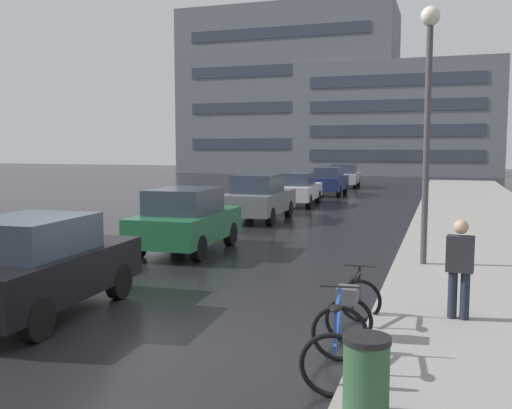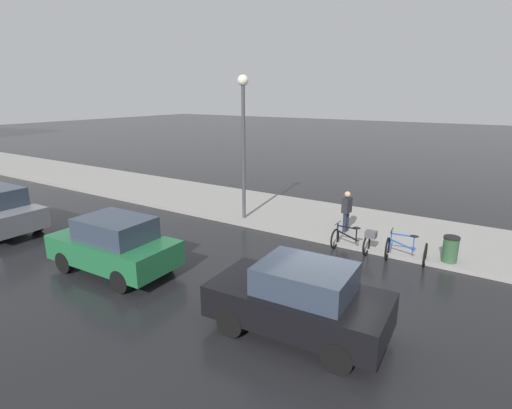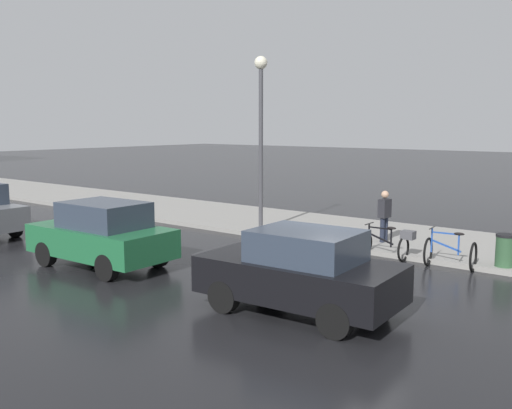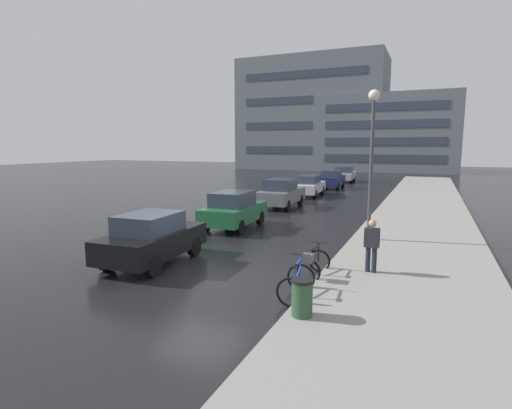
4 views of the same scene
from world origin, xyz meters
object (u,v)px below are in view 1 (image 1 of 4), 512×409
at_px(car_black, 36,265).
at_px(car_silver, 344,176).
at_px(bicycle_second, 353,304).
at_px(bicycle_nearest, 336,345).
at_px(car_grey, 259,198).
at_px(pedestrian, 460,267).
at_px(car_white, 298,189).
at_px(streetlamp, 428,95).
at_px(car_green, 186,220).
at_px(car_navy, 329,181).
at_px(trash_bin, 366,383).

relative_size(car_black, car_silver, 0.91).
bearing_deg(bicycle_second, bicycle_nearest, -88.41).
relative_size(car_grey, car_silver, 0.99).
bearing_deg(pedestrian, bicycle_second, -149.05).
distance_m(car_white, car_silver, 12.66).
height_order(car_black, car_white, car_black).
xyz_separation_m(bicycle_nearest, car_white, (-5.43, 19.70, 0.38)).
relative_size(car_white, streetlamp, 0.77).
height_order(car_green, pedestrian, car_green).
bearing_deg(car_silver, car_white, -90.48).
bearing_deg(car_green, car_black, -88.96).
height_order(car_navy, streetlamp, streetlamp).
xyz_separation_m(bicycle_nearest, trash_bin, (0.51, -1.18, 0.07)).
distance_m(car_silver, trash_bin, 34.04).
bearing_deg(car_silver, car_green, -89.95).
bearing_deg(streetlamp, car_black, -136.94).
relative_size(bicycle_nearest, car_navy, 0.30).
xyz_separation_m(bicycle_nearest, car_black, (-5.20, 1.07, 0.41)).
bearing_deg(pedestrian, car_navy, 105.66).
bearing_deg(streetlamp, car_grey, 131.05).
bearing_deg(bicycle_second, car_navy, 101.80).
relative_size(bicycle_second, car_black, 0.36).
relative_size(bicycle_nearest, car_white, 0.28).
relative_size(bicycle_second, car_green, 0.36).
distance_m(bicycle_second, car_white, 18.87).
height_order(car_green, trash_bin, car_green).
xyz_separation_m(car_silver, trash_bin, (5.83, -33.53, -0.33)).
xyz_separation_m(car_green, car_navy, (0.20, 18.76, -0.03)).
distance_m(car_navy, streetlamp, 20.30).
relative_size(car_grey, trash_bin, 4.54).
relative_size(car_grey, streetlamp, 0.74).
relative_size(car_silver, pedestrian, 2.59).
relative_size(car_white, pedestrian, 2.66).
relative_size(bicycle_nearest, trash_bin, 1.31).
height_order(bicycle_nearest, car_grey, car_grey).
distance_m(car_black, streetlamp, 8.74).
distance_m(car_grey, pedestrian, 13.28).
bearing_deg(trash_bin, bicycle_second, 101.15).
relative_size(car_white, car_silver, 1.03).
xyz_separation_m(car_green, car_silver, (-0.02, 25.28, -0.04)).
xyz_separation_m(car_grey, streetlamp, (6.26, -7.18, 3.05)).
xyz_separation_m(bicycle_second, car_black, (-5.15, -0.55, 0.35)).
height_order(bicycle_second, car_white, car_white).
relative_size(car_white, trash_bin, 4.70).
relative_size(car_black, trash_bin, 4.18).
relative_size(car_green, trash_bin, 4.14).
distance_m(bicycle_second, car_navy, 24.75).
bearing_deg(car_white, trash_bin, -74.12).
bearing_deg(trash_bin, car_grey, 111.73).
xyz_separation_m(car_white, car_silver, (0.11, 12.66, 0.01)).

